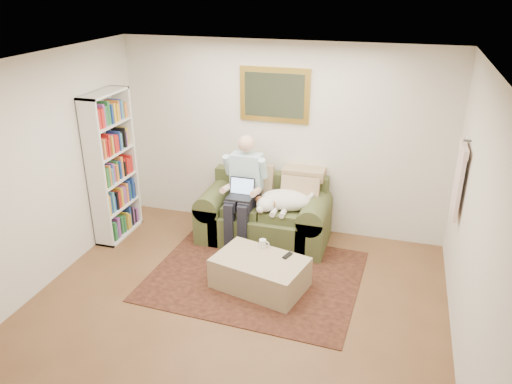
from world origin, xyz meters
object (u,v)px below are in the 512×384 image
at_px(seated_man, 243,193).
at_px(ottoman, 260,273).
at_px(sofa, 265,219).
at_px(laptop, 241,192).
at_px(sleeping_dog, 286,200).
at_px(bookshelf, 112,167).
at_px(coffee_mug, 263,243).

height_order(seated_man, ottoman, seated_man).
xyz_separation_m(sofa, seated_man, (-0.26, -0.16, 0.43)).
bearing_deg(laptop, seated_man, 90.00).
relative_size(laptop, sleeping_dog, 0.47).
xyz_separation_m(sofa, laptop, (-0.26, -0.22, 0.46)).
height_order(ottoman, bookshelf, bookshelf).
xyz_separation_m(sleeping_dog, bookshelf, (-2.30, -0.34, 0.34)).
distance_m(sofa, sleeping_dog, 0.48).
height_order(sleeping_dog, bookshelf, bookshelf).
xyz_separation_m(sleeping_dog, coffee_mug, (-0.09, -0.78, -0.24)).
bearing_deg(laptop, sofa, 41.02).
height_order(seated_man, coffee_mug, seated_man).
bearing_deg(seated_man, coffee_mug, -56.08).
bearing_deg(laptop, ottoman, -60.20).
relative_size(sofa, ottoman, 1.69).
distance_m(sofa, laptop, 0.58).
distance_m(coffee_mug, bookshelf, 2.33).
bearing_deg(laptop, sleeping_dog, 13.64).
relative_size(seated_man, bookshelf, 0.73).
bearing_deg(sleeping_dog, ottoman, -92.54).
distance_m(sofa, seated_man, 0.52).
xyz_separation_m(seated_man, bookshelf, (-1.74, -0.27, 0.27)).
bearing_deg(sleeping_dog, sofa, 164.26).
bearing_deg(ottoman, sleeping_dog, 87.46).
height_order(sofa, ottoman, sofa).
height_order(laptop, sleeping_dog, laptop).
bearing_deg(ottoman, coffee_mug, 99.50).
bearing_deg(coffee_mug, ottoman, -80.50).
bearing_deg(sleeping_dog, bookshelf, -171.54).
bearing_deg(seated_man, sleeping_dog, 7.13).
height_order(laptop, ottoman, laptop).
xyz_separation_m(laptop, ottoman, (0.52, -0.91, -0.57)).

